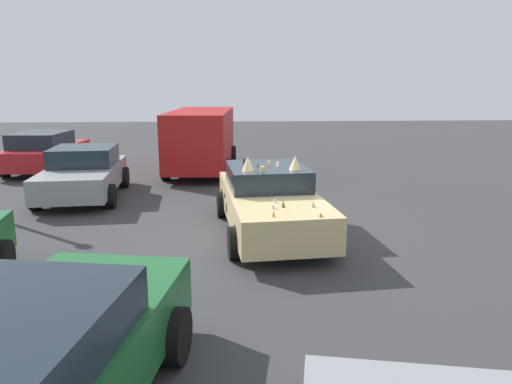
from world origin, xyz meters
The scene contains 6 objects.
ground_plane centered at (0.00, 0.00, 0.00)m, with size 60.00×60.00×0.00m, color #38383A.
art_car_decorated centered at (0.07, 0.01, 0.70)m, with size 4.65×2.36×1.68m.
parked_van_row_back_center centered at (7.28, 1.83, 1.22)m, with size 5.45×2.51×2.18m.
parked_sedan_behind_left centered at (7.71, 7.49, 0.72)m, with size 4.27×2.16×1.43m.
parked_sedan_near_left centered at (3.52, 4.90, 0.69)m, with size 4.13×2.27×1.39m.
parked_sedan_far_left centered at (-5.89, 2.60, 0.72)m, with size 4.48×2.56×1.40m.
Camera 1 is at (-9.54, 0.84, 3.12)m, focal length 32.96 mm.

